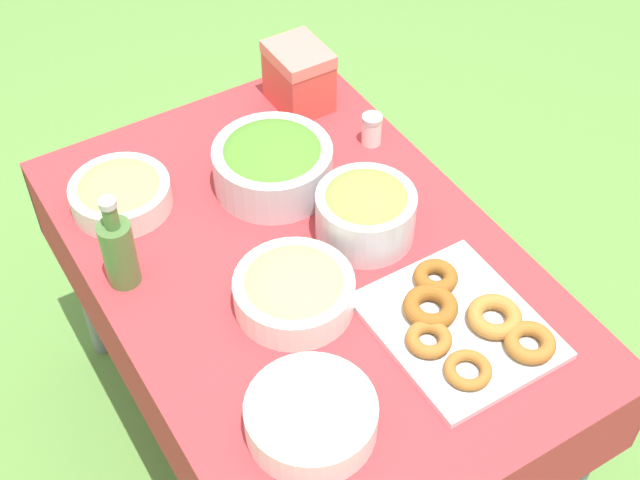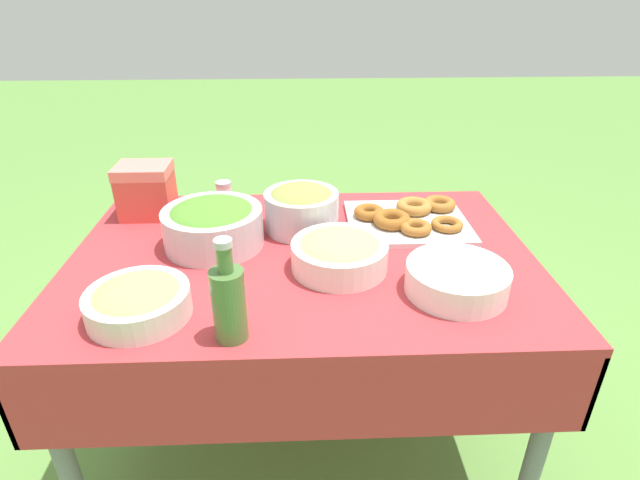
% 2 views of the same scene
% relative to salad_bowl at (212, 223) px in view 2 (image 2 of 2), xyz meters
% --- Properties ---
extents(ground_plane, '(14.00, 14.00, 0.00)m').
position_rel_salad_bowl_xyz_m(ground_plane, '(0.25, -0.06, -0.80)').
color(ground_plane, '#609342').
extents(picnic_table, '(1.30, 0.88, 0.73)m').
position_rel_salad_bowl_xyz_m(picnic_table, '(0.25, -0.06, -0.17)').
color(picnic_table, '#B73338').
rests_on(picnic_table, ground_plane).
extents(salad_bowl, '(0.29, 0.29, 0.13)m').
position_rel_salad_bowl_xyz_m(salad_bowl, '(0.00, 0.00, 0.00)').
color(salad_bowl, silver).
rests_on(salad_bowl, picnic_table).
extents(pasta_bowl, '(0.26, 0.26, 0.09)m').
position_rel_salad_bowl_xyz_m(pasta_bowl, '(0.35, -0.15, -0.02)').
color(pasta_bowl, white).
rests_on(pasta_bowl, picnic_table).
extents(donut_platter, '(0.37, 0.32, 0.05)m').
position_rel_salad_bowl_xyz_m(donut_platter, '(0.59, 0.11, -0.05)').
color(donut_platter, silver).
rests_on(donut_platter, picnic_table).
extents(plate_stack, '(0.25, 0.25, 0.07)m').
position_rel_salad_bowl_xyz_m(plate_stack, '(0.63, -0.27, -0.03)').
color(plate_stack, white).
rests_on(plate_stack, picnic_table).
extents(olive_oil_bottle, '(0.07, 0.07, 0.24)m').
position_rel_salad_bowl_xyz_m(olive_oil_bottle, '(0.10, -0.43, 0.02)').
color(olive_oil_bottle, '#4C7238').
rests_on(olive_oil_bottle, picnic_table).
extents(bread_bowl, '(0.24, 0.24, 0.08)m').
position_rel_salad_bowl_xyz_m(bread_bowl, '(-0.12, -0.34, -0.03)').
color(bread_bowl, silver).
rests_on(bread_bowl, picnic_table).
extents(olive_bowl, '(0.23, 0.23, 0.14)m').
position_rel_salad_bowl_xyz_m(olive_bowl, '(0.26, 0.10, 0.00)').
color(olive_bowl, silver).
rests_on(olive_bowl, picnic_table).
extents(cooler_box, '(0.17, 0.13, 0.17)m').
position_rel_salad_bowl_xyz_m(cooler_box, '(-0.24, 0.22, 0.02)').
color(cooler_box, '#E04C42').
rests_on(cooler_box, picnic_table).
extents(salt_shaker, '(0.05, 0.05, 0.08)m').
position_rel_salad_bowl_xyz_m(salt_shaker, '(-0.01, 0.29, -0.03)').
color(salt_shaker, white).
rests_on(salt_shaker, picnic_table).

